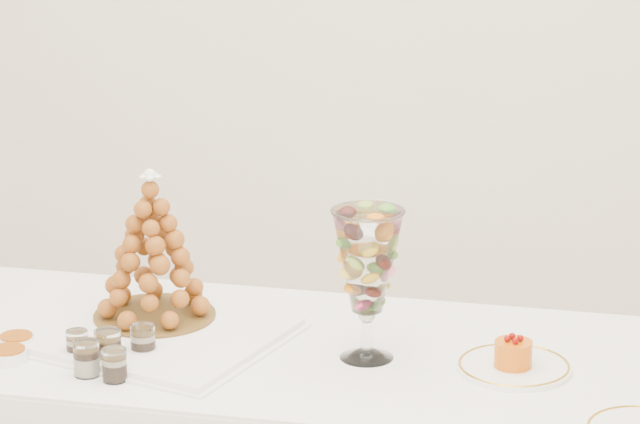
# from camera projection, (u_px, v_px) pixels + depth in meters

# --- Properties ---
(lace_tray) EXTENTS (0.70, 0.60, 0.02)m
(lace_tray) POSITION_uv_depth(u_px,v_px,m) (142.00, 331.00, 3.37)
(lace_tray) COLOR white
(lace_tray) RESTS_ON buffet_table
(macaron_vase) EXTENTS (0.15, 0.15, 0.33)m
(macaron_vase) POSITION_uv_depth(u_px,v_px,m) (367.00, 263.00, 3.19)
(macaron_vase) COLOR white
(macaron_vase) RESTS_ON buffet_table
(cake_plate) EXTENTS (0.24, 0.24, 0.01)m
(cake_plate) POSITION_uv_depth(u_px,v_px,m) (514.00, 367.00, 3.19)
(cake_plate) COLOR white
(cake_plate) RESTS_ON buffet_table
(verrine_a) EXTENTS (0.06, 0.06, 0.06)m
(verrine_a) POSITION_uv_depth(u_px,v_px,m) (77.00, 345.00, 3.24)
(verrine_a) COLOR white
(verrine_a) RESTS_ON buffet_table
(verrine_b) EXTENTS (0.07, 0.07, 0.08)m
(verrine_b) POSITION_uv_depth(u_px,v_px,m) (108.00, 348.00, 3.21)
(verrine_b) COLOR white
(verrine_b) RESTS_ON buffet_table
(verrine_c) EXTENTS (0.06, 0.06, 0.07)m
(verrine_c) POSITION_uv_depth(u_px,v_px,m) (143.00, 341.00, 3.25)
(verrine_c) COLOR white
(verrine_c) RESTS_ON buffet_table
(verrine_d) EXTENTS (0.06, 0.06, 0.07)m
(verrine_d) POSITION_uv_depth(u_px,v_px,m) (87.00, 358.00, 3.15)
(verrine_d) COLOR white
(verrine_d) RESTS_ON buffet_table
(verrine_e) EXTENTS (0.06, 0.06, 0.07)m
(verrine_e) POSITION_uv_depth(u_px,v_px,m) (115.00, 365.00, 3.13)
(verrine_e) COLOR white
(verrine_e) RESTS_ON buffet_table
(ramekin_back) EXTENTS (0.08, 0.08, 0.02)m
(ramekin_back) POSITION_uv_depth(u_px,v_px,m) (17.00, 342.00, 3.30)
(ramekin_back) COLOR white
(ramekin_back) RESTS_ON buffet_table
(ramekin_front) EXTENTS (0.08, 0.08, 0.03)m
(ramekin_front) POSITION_uv_depth(u_px,v_px,m) (8.00, 356.00, 3.23)
(ramekin_front) COLOR white
(ramekin_front) RESTS_ON buffet_table
(croquembouche) EXTENTS (0.28, 0.28, 0.35)m
(croquembouche) POSITION_uv_depth(u_px,v_px,m) (152.00, 246.00, 3.38)
(croquembouche) COLOR brown
(croquembouche) RESTS_ON lace_tray
(mousse_cake) EXTENTS (0.08, 0.08, 0.07)m
(mousse_cake) POSITION_uv_depth(u_px,v_px,m) (513.00, 353.00, 3.17)
(mousse_cake) COLOR #D35A09
(mousse_cake) RESTS_ON cake_plate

